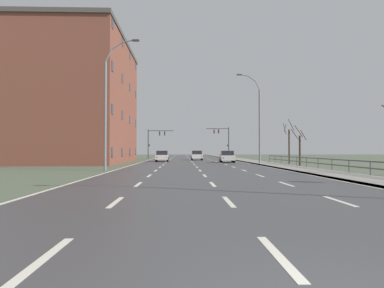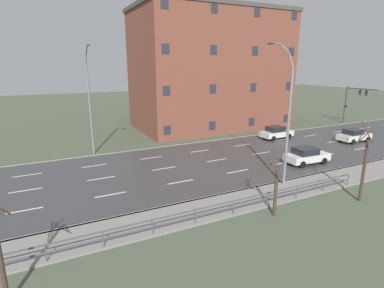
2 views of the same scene
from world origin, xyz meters
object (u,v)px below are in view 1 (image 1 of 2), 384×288
(car_near_left, at_px, (227,157))
(brick_building, at_px, (81,101))
(traffic_signal_right, at_px, (223,137))
(street_lamp_midground, at_px, (258,120))
(street_lamp_left_bank, at_px, (108,106))
(traffic_signal_left, at_px, (155,138))
(car_mid_centre, at_px, (162,156))
(car_far_left, at_px, (197,155))

(car_near_left, xyz_separation_m, brick_building, (-19.46, 0.81, 7.34))
(traffic_signal_right, bearing_deg, street_lamp_midground, -88.79)
(street_lamp_left_bank, distance_m, traffic_signal_left, 38.16)
(street_lamp_midground, relative_size, brick_building, 0.50)
(car_near_left, relative_size, brick_building, 0.20)
(car_near_left, bearing_deg, traffic_signal_right, 87.19)
(street_lamp_left_bank, bearing_deg, car_mid_centre, 81.54)
(car_far_left, height_order, brick_building, brick_building)
(car_far_left, relative_size, car_mid_centre, 0.99)
(street_lamp_midground, distance_m, traffic_signal_right, 27.80)
(traffic_signal_left, bearing_deg, street_lamp_midground, -62.15)
(street_lamp_left_bank, xyz_separation_m, car_far_left, (8.46, 28.37, -4.37))
(traffic_signal_right, relative_size, traffic_signal_left, 1.09)
(car_near_left, bearing_deg, brick_building, -179.37)
(car_far_left, bearing_deg, car_mid_centre, -126.66)
(street_lamp_left_bank, bearing_deg, traffic_signal_right, 70.09)
(traffic_signal_left, relative_size, car_far_left, 1.38)
(street_lamp_left_bank, height_order, car_far_left, street_lamp_left_bank)
(street_lamp_left_bank, bearing_deg, brick_building, 112.76)
(street_lamp_midground, relative_size, car_far_left, 2.56)
(traffic_signal_right, height_order, brick_building, brick_building)
(traffic_signal_left, height_order, car_near_left, traffic_signal_left)
(traffic_signal_right, xyz_separation_m, car_far_left, (-5.77, -10.92, -3.40))
(street_lamp_midground, distance_m, car_near_left, 7.58)
(street_lamp_midground, height_order, street_lamp_left_bank, street_lamp_left_bank)
(traffic_signal_right, relative_size, car_near_left, 1.48)
(car_far_left, xyz_separation_m, car_mid_centre, (-5.30, -7.12, 0.00))
(brick_building, bearing_deg, car_mid_centre, 17.65)
(traffic_signal_right, distance_m, traffic_signal_left, 13.53)
(street_lamp_midground, relative_size, street_lamp_left_bank, 0.99)
(street_lamp_midground, distance_m, car_mid_centre, 15.79)
(car_far_left, relative_size, car_near_left, 0.98)
(street_lamp_midground, bearing_deg, car_far_left, 110.65)
(traffic_signal_right, height_order, car_near_left, traffic_signal_right)
(street_lamp_midground, bearing_deg, car_mid_centre, 140.11)
(street_lamp_midground, xyz_separation_m, traffic_signal_left, (-14.06, 26.61, -1.20))
(traffic_signal_left, xyz_separation_m, car_far_left, (7.71, -9.76, -3.12))
(car_far_left, relative_size, brick_building, 0.19)
(street_lamp_left_bank, relative_size, car_far_left, 2.60)
(car_mid_centre, bearing_deg, brick_building, -163.83)
(traffic_signal_left, xyz_separation_m, car_mid_centre, (2.41, -16.87, -3.12))
(traffic_signal_right, bearing_deg, car_near_left, -95.83)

